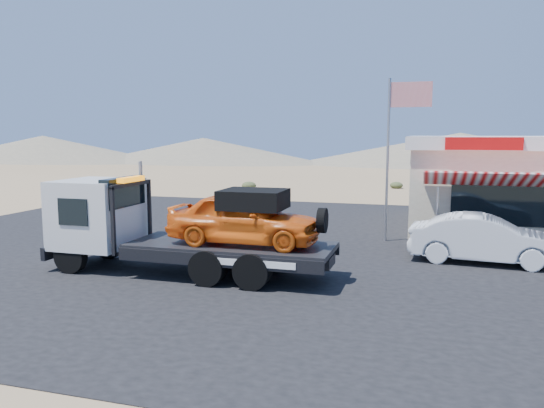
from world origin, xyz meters
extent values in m
plane|color=#927753|center=(0.00, 0.00, 0.00)|extent=(120.00, 120.00, 0.00)
cube|color=black|center=(2.00, 3.00, 0.01)|extent=(32.00, 24.00, 0.02)
cylinder|color=black|center=(-3.65, -2.82, 0.50)|extent=(0.96, 0.29, 0.96)
cylinder|color=black|center=(-3.65, -0.91, 0.50)|extent=(0.96, 0.29, 0.96)
cylinder|color=black|center=(0.65, -2.82, 0.50)|extent=(0.96, 0.53, 0.96)
cylinder|color=black|center=(0.65, -0.91, 0.50)|extent=(0.96, 0.53, 0.96)
cylinder|color=black|center=(1.90, -2.82, 0.50)|extent=(0.96, 0.53, 0.96)
cylinder|color=black|center=(1.90, -0.91, 0.50)|extent=(0.96, 0.53, 0.96)
cube|color=black|center=(-0.11, -1.87, 0.64)|extent=(7.84, 0.96, 0.29)
cube|color=silver|center=(-3.36, -1.87, 1.64)|extent=(2.10, 2.25, 2.01)
cube|color=black|center=(-2.45, -1.87, 2.31)|extent=(0.33, 1.91, 0.86)
cube|color=black|center=(-2.17, -1.87, 1.60)|extent=(0.10, 2.10, 1.91)
cube|color=orange|center=(-2.17, -1.87, 2.70)|extent=(0.24, 1.15, 0.14)
cube|color=black|center=(0.94, -1.87, 0.90)|extent=(5.73, 2.20, 0.14)
imported|color=#E55A11|center=(1.32, -1.87, 1.69)|extent=(4.21, 1.69, 1.43)
cube|color=black|center=(1.61, -1.87, 2.24)|extent=(1.72, 1.43, 0.53)
imported|color=silver|center=(7.92, 1.90, 0.77)|extent=(4.64, 1.91, 1.49)
cube|color=beige|center=(10.50, 9.00, 1.72)|extent=(10.00, 8.00, 3.40)
cube|color=white|center=(10.50, 9.00, 3.67)|extent=(10.40, 8.40, 0.50)
cube|color=red|center=(8.00, 4.74, 3.67)|extent=(2.60, 0.12, 0.45)
cylinder|color=#99999E|center=(6.50, 3.30, 1.12)|extent=(0.08, 0.08, 2.20)
cylinder|color=#99999E|center=(4.70, 4.50, 3.02)|extent=(0.10, 0.10, 6.00)
cube|color=#B20C14|center=(5.45, 4.50, 5.42)|extent=(1.50, 0.02, 0.90)
ellipsoid|color=#364123|center=(-13.69, 16.18, 0.33)|extent=(1.22, 1.22, 0.66)
ellipsoid|color=#364123|center=(-6.52, 21.36, 0.29)|extent=(1.06, 1.06, 0.57)
ellipsoid|color=#364123|center=(3.90, 24.88, 0.26)|extent=(0.96, 0.96, 0.51)
cone|color=#726B59|center=(-25.00, 55.00, 1.75)|extent=(36.00, 36.00, 3.50)
cone|color=#726B59|center=(10.00, 58.00, 2.10)|extent=(44.00, 44.00, 4.20)
cone|color=#726B59|center=(-50.00, 52.00, 1.90)|extent=(40.00, 40.00, 3.80)
camera|label=1|loc=(6.17, -15.49, 4.00)|focal=35.00mm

